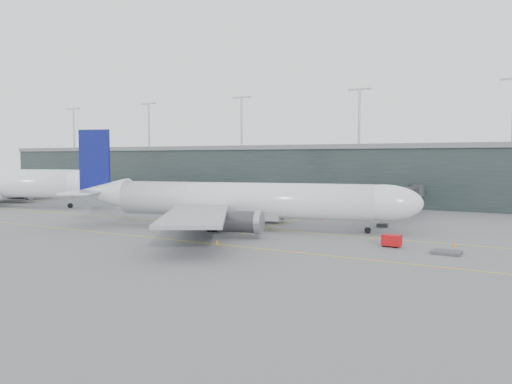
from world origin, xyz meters
The scene contains 17 objects.
ground centered at (0.00, 0.00, 0.00)m, with size 320.00×320.00×0.00m, color #55555A.
taxiline_a centered at (0.00, -4.00, 0.01)m, with size 160.00×0.25×0.02m, color gold.
taxiline_b centered at (0.00, -20.00, 0.01)m, with size 160.00×0.25×0.02m, color gold.
taxiline_lead_main centered at (5.00, 20.00, 0.01)m, with size 0.25×60.00×0.02m, color gold.
taxiline_lead_adj centered at (-75.00, 20.00, 0.01)m, with size 0.25×60.00×0.02m, color gold.
terminal centered at (0.00, 58.00, 7.62)m, with size 240.00×36.00×29.00m.
main_aircraft centered at (2.02, -5.68, 4.74)m, with size 59.42×54.71×16.89m.
jet_bridge centered at (21.95, 21.23, 4.26)m, with size 4.07×43.80×5.70m.
gse_cart centered at (28.31, -10.33, 0.92)m, with size 2.51×1.67×1.66m.
baggage_dolly centered at (35.48, -11.70, 0.20)m, with size 3.37×2.69×0.34m, color #3D3C42.
uld_a centered at (-3.48, 11.05, 0.93)m, with size 1.97×1.59×1.77m.
uld_b centered at (-3.12, 11.41, 0.97)m, with size 2.40×2.12×1.86m.
uld_c centered at (-0.12, 10.32, 0.91)m, with size 2.35×2.15×1.73m.
cone_nose centered at (35.61, -6.07, 0.34)m, with size 0.43×0.43×0.69m, color orange.
cone_wing_stbd centered at (6.68, -19.79, 0.35)m, with size 0.44×0.44×0.70m, color orange.
cone_wing_port centered at (9.50, 11.67, 0.39)m, with size 0.48×0.48×0.77m, color #FB4B0D.
cone_tail centered at (-7.24, -9.52, 0.38)m, with size 0.47×0.47×0.76m, color orange.
Camera 1 is at (44.74, -76.54, 11.97)m, focal length 35.00 mm.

